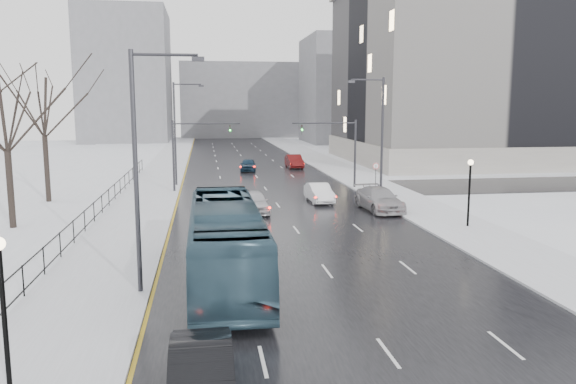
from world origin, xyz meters
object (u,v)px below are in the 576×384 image
sedan_right_distant (294,161)px  streetlight_l_near (141,161)px  bus (226,242)px  mast_signal_right (344,145)px  streetlight_l_far (177,128)px  sedan_right_near (319,193)px  tree_park_d (13,229)px  sedan_left_near (201,376)px  tree_park_e (49,203)px  streetlight_r_mid (379,133)px  sedan_center_far (248,165)px  lamppost_l (2,292)px  no_uturn_sign (376,169)px  lamppost_r_mid (470,183)px  mast_signal_left (185,147)px  sedan_center_near (254,202)px  sedan_right_far (379,199)px

sedan_right_distant → streetlight_l_near: bearing=-107.5°
bus → mast_signal_right: bearing=65.7°
streetlight_l_far → sedan_right_near: bearing=-43.6°
tree_park_d → sedan_left_near: tree_park_d is taller
tree_park_d → tree_park_e: (-0.40, 10.00, 0.00)m
streetlight_r_mid → sedan_center_far: 25.55m
lamppost_l → no_uturn_sign: 37.85m
no_uturn_sign → sedan_center_far: bearing=116.4°
lamppost_r_mid → sedan_center_far: lamppost_r_mid is taller
tree_park_d → no_uturn_sign: bearing=20.3°
tree_park_d → tree_park_e: tree_park_e is taller
mast_signal_left → sedan_left_near: size_ratio=1.35×
sedan_right_distant → tree_park_e: bearing=-137.9°
sedan_center_far → sedan_right_distant: (6.00, 2.59, 0.07)m
lamppost_l → sedan_right_near: (14.50, 28.88, -2.14)m
sedan_right_distant → sedan_center_near: bearing=-105.7°
sedan_right_far → sedan_right_distant: (-1.70, 29.52, -0.03)m
sedan_left_near → sedan_right_distant: sedan_right_distant is taller
tree_park_d → sedan_center_near: bearing=11.2°
bus → no_uturn_sign: bearing=58.5°
streetlight_l_near → lamppost_r_mid: bearing=27.6°
mast_signal_left → sedan_center_near: 12.50m
streetlight_l_near → sedan_right_far: (15.37, 16.62, -4.73)m
sedan_left_near → sedan_right_near: 31.54m
streetlight_l_near → sedan_center_far: (7.67, 43.55, -4.83)m
streetlight_r_mid → tree_park_e: bearing=171.4°
streetlight_r_mid → sedan_center_near: size_ratio=2.10×
lamppost_r_mid → sedan_center_near: bearing=151.6°
lamppost_r_mid → sedan_left_near: bearing=-131.2°
streetlight_r_mid → no_uturn_sign: bearing=75.5°
tree_park_e → lamppost_l: bearing=-77.3°
lamppost_l → bus: bearing=55.5°
mast_signal_left → sedan_left_near: 37.41m
tree_park_d → streetlight_l_far: streetlight_l_far is taller
lamppost_l → sedan_center_near: lamppost_l is taller
sedan_right_near → streetlight_l_far: bearing=134.1°
sedan_right_near → no_uturn_sign: bearing=26.4°
tree_park_d → sedan_right_distant: size_ratio=2.50×
sedan_center_near → sedan_center_far: 26.49m
mast_signal_left → no_uturn_sign: (16.53, -4.00, -1.81)m
mast_signal_right → sedan_right_far: mast_signal_right is taller
tree_park_e → sedan_right_distant: size_ratio=2.70×
no_uturn_sign → sedan_left_near: size_ratio=0.56×
no_uturn_sign → sedan_right_distant: bearing=99.5°
streetlight_l_near → streetlight_l_far: (0.00, 32.00, 0.00)m
streetlight_r_mid → mast_signal_right: 8.18m
bus → sedan_center_near: (2.67, 16.07, -1.00)m
sedan_center_near → bus: bearing=-101.6°
tree_park_d → lamppost_r_mid: bearing=-7.9°
streetlight_l_near → sedan_left_near: (2.32, -9.24, -4.78)m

